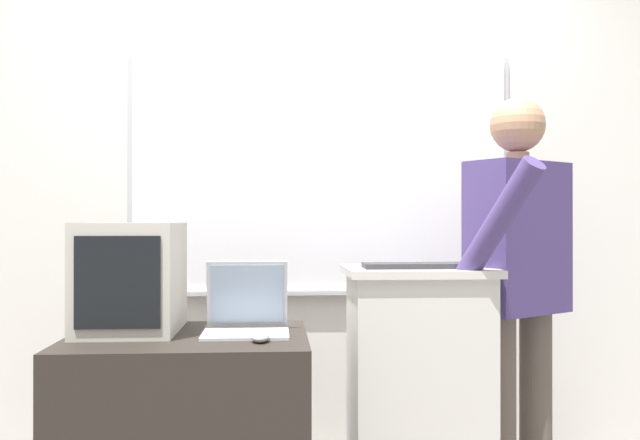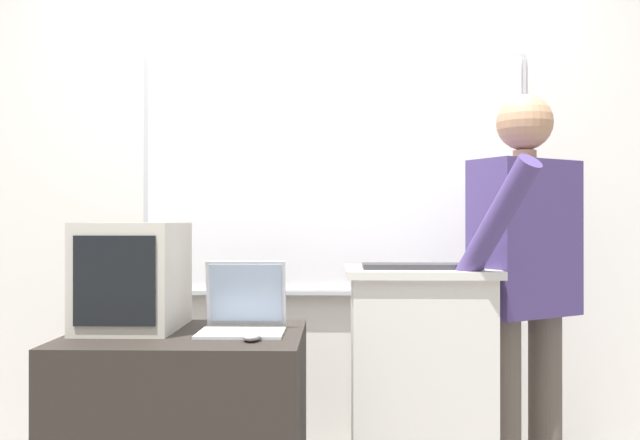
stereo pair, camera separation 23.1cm
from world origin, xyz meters
name	(u,v)px [view 1 (the left image)]	position (x,y,z in m)	size (l,w,h in m)	color
back_wall	(300,188)	(0.00, 1.24, 1.33)	(6.40, 0.17, 2.66)	silver
lectern_podium	(418,394)	(0.44, 0.51, 0.50)	(0.56, 0.43, 0.99)	beige
person_presenter	(518,273)	(0.85, 0.56, 0.96)	(0.58, 0.70, 1.66)	brown
laptop	(247,309)	(-0.22, 0.38, 0.85)	(0.30, 0.27, 0.25)	#B7BABF
wireless_keyboard	(421,266)	(0.44, 0.46, 1.00)	(0.44, 0.15, 0.02)	#2D2D30
computer_mouse_by_laptop	(260,337)	(-0.17, 0.17, 0.78)	(0.06, 0.10, 0.03)	silver
crt_monitor	(131,277)	(-0.64, 0.42, 0.97)	(0.34, 0.44, 0.40)	#BCB7A8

